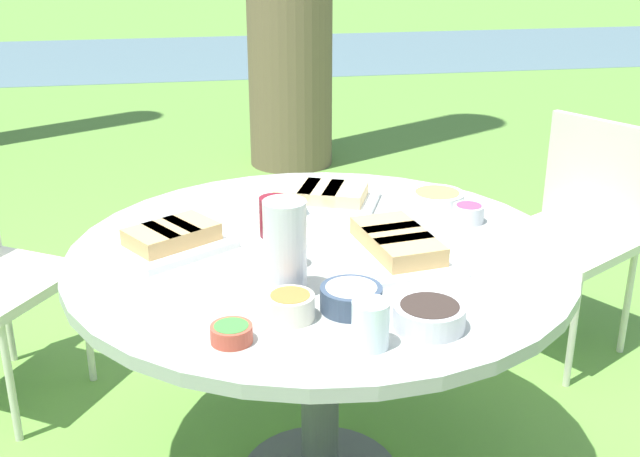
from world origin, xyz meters
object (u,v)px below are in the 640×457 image
Objects in this scene: dining_table at (320,282)px; chair_near_right at (577,220)px; wine_glass at (275,219)px; water_pitcher at (285,248)px.

dining_table is 1.29m from chair_near_right.
chair_near_right is at bearing 32.15° from wine_glass.
chair_near_right is at bearing 36.84° from water_pitcher.
chair_near_right is (1.10, 0.66, -0.14)m from dining_table.
water_pitcher is (-1.22, -0.92, 0.35)m from chair_near_right.
chair_near_right is 1.57m from water_pitcher.
chair_near_right is 3.77× the size of water_pitcher.
dining_table is at bearing -148.91° from chair_near_right.
dining_table is 0.29m from wine_glass.
chair_near_right is at bearing 31.09° from dining_table.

